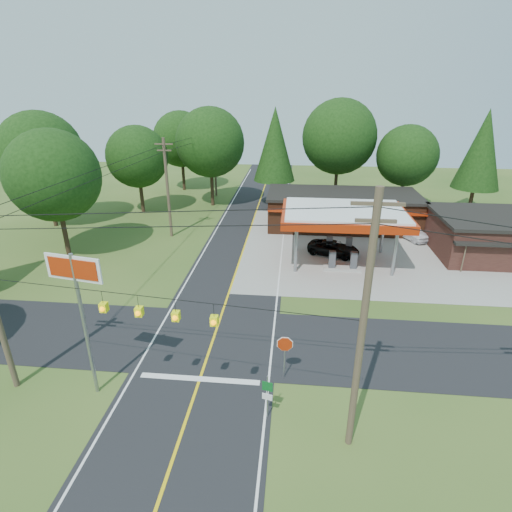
# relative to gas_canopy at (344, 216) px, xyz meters

# --- Properties ---
(ground) EXTENTS (120.00, 120.00, 0.00)m
(ground) POSITION_rel_gas_canopy_xyz_m (-9.00, -13.00, -4.27)
(ground) COLOR #33521D
(ground) RESTS_ON ground
(main_highway) EXTENTS (8.00, 120.00, 0.02)m
(main_highway) POSITION_rel_gas_canopy_xyz_m (-9.00, -13.00, -4.26)
(main_highway) COLOR black
(main_highway) RESTS_ON ground
(cross_road) EXTENTS (70.00, 7.00, 0.02)m
(cross_road) POSITION_rel_gas_canopy_xyz_m (-9.00, -13.00, -4.25)
(cross_road) COLOR black
(cross_road) RESTS_ON ground
(lane_center_yellow) EXTENTS (0.15, 110.00, 0.00)m
(lane_center_yellow) POSITION_rel_gas_canopy_xyz_m (-9.00, -13.00, -4.24)
(lane_center_yellow) COLOR yellow
(lane_center_yellow) RESTS_ON main_highway
(gas_canopy) EXTENTS (10.60, 7.40, 4.88)m
(gas_canopy) POSITION_rel_gas_canopy_xyz_m (0.00, 0.00, 0.00)
(gas_canopy) COLOR gray
(gas_canopy) RESTS_ON ground
(convenience_store) EXTENTS (16.40, 7.55, 3.80)m
(convenience_store) POSITION_rel_gas_canopy_xyz_m (1.00, 9.98, -2.35)
(convenience_store) COLOR #532A17
(convenience_store) RESTS_ON ground
(utility_pole_near_right) EXTENTS (1.80, 0.30, 11.50)m
(utility_pole_near_right) POSITION_rel_gas_canopy_xyz_m (-1.50, -20.00, 1.69)
(utility_pole_near_right) COLOR #473828
(utility_pole_near_right) RESTS_ON ground
(utility_pole_far_left) EXTENTS (1.80, 0.30, 10.00)m
(utility_pole_far_left) POSITION_rel_gas_canopy_xyz_m (-17.00, 5.00, 0.93)
(utility_pole_far_left) COLOR #473828
(utility_pole_far_left) RESTS_ON ground
(utility_pole_north) EXTENTS (0.30, 0.30, 9.50)m
(utility_pole_north) POSITION_rel_gas_canopy_xyz_m (-15.50, 22.00, 0.48)
(utility_pole_north) COLOR #473828
(utility_pole_north) RESTS_ON ground
(overhead_beacons) EXTENTS (17.04, 2.04, 1.03)m
(overhead_beacons) POSITION_rel_gas_canopy_xyz_m (-10.00, -19.00, 1.95)
(overhead_beacons) COLOR black
(overhead_beacons) RESTS_ON ground
(treeline_backdrop) EXTENTS (70.27, 51.59, 13.30)m
(treeline_backdrop) POSITION_rel_gas_canopy_xyz_m (-8.18, 11.01, 3.22)
(treeline_backdrop) COLOR #332316
(treeline_backdrop) RESTS_ON ground
(suv_car) EXTENTS (6.03, 6.03, 1.31)m
(suv_car) POSITION_rel_gas_canopy_xyz_m (-0.50, 1.50, -3.61)
(suv_car) COLOR black
(suv_car) RESTS_ON ground
(sedan_car) EXTENTS (6.11, 6.11, 1.55)m
(sedan_car) POSITION_rel_gas_canopy_xyz_m (7.78, 6.72, -3.49)
(sedan_car) COLOR white
(sedan_car) RESTS_ON ground
(big_stop_sign) EXTENTS (2.84, 0.61, 7.72)m
(big_stop_sign) POSITION_rel_gas_canopy_xyz_m (-14.07, -18.01, 1.57)
(big_stop_sign) COLOR gray
(big_stop_sign) RESTS_ON ground
(octagonal_stop_sign) EXTENTS (0.91, 0.09, 2.62)m
(octagonal_stop_sign) POSITION_rel_gas_canopy_xyz_m (-4.50, -16.01, -2.30)
(octagonal_stop_sign) COLOR gray
(octagonal_stop_sign) RESTS_ON ground
(route_sign_post) EXTENTS (0.49, 0.15, 2.45)m
(route_sign_post) POSITION_rel_gas_canopy_xyz_m (-5.20, -18.93, -2.80)
(route_sign_post) COLOR gray
(route_sign_post) RESTS_ON ground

